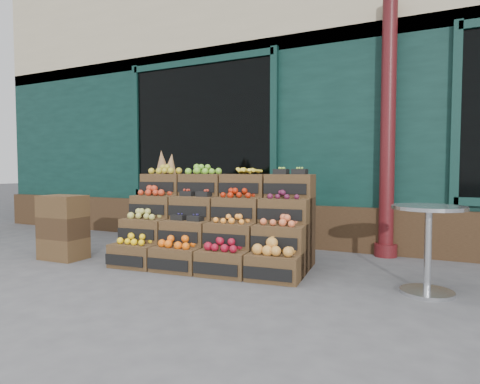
% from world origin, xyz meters
% --- Properties ---
extents(ground, '(60.00, 60.00, 0.00)m').
position_xyz_m(ground, '(0.00, 0.00, 0.00)').
color(ground, '#49494C').
rests_on(ground, ground).
extents(shop_facade, '(12.00, 6.24, 4.80)m').
position_xyz_m(shop_facade, '(0.00, 5.11, 2.40)').
color(shop_facade, black).
rests_on(shop_facade, ground).
extents(crate_display, '(2.23, 1.23, 1.35)m').
position_xyz_m(crate_display, '(-0.54, 0.77, 0.41)').
color(crate_display, '#44301B').
rests_on(crate_display, ground).
extents(spare_crates, '(0.53, 0.38, 0.78)m').
position_xyz_m(spare_crates, '(-2.36, 0.18, 0.39)').
color(spare_crates, '#44301B').
rests_on(spare_crates, ground).
extents(bistro_table, '(0.62, 0.62, 0.78)m').
position_xyz_m(bistro_table, '(1.69, 0.57, 0.49)').
color(bistro_table, '#ADAFB4').
rests_on(bistro_table, ground).
extents(shopkeeper, '(0.77, 0.59, 1.91)m').
position_xyz_m(shopkeeper, '(-1.62, 2.75, 0.96)').
color(shopkeeper, '#1E692F').
rests_on(shopkeeper, ground).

